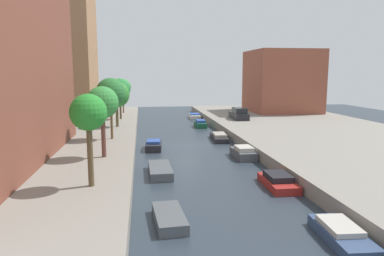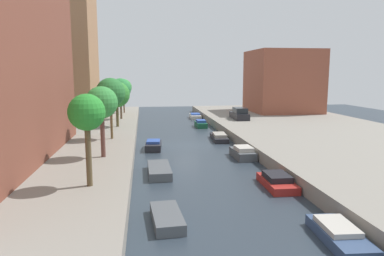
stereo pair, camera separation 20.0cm
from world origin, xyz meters
name	(u,v)px [view 1 (the left image)]	position (x,y,z in m)	size (l,w,h in m)	color
ground_plane	(187,146)	(0.00, 0.00, 0.00)	(84.00, 84.00, 0.00)	#28333D
quay_left	(27,145)	(-15.00, 0.00, 0.50)	(20.00, 64.00, 1.00)	gray
quay_right	(328,137)	(15.00, 0.00, 0.50)	(20.00, 64.00, 1.00)	gray
apartment_tower_far	(57,48)	(-16.00, 18.89, 10.58)	(10.00, 10.45, 19.16)	#9E704C
low_block_right	(282,81)	(18.00, 20.55, 5.85)	(10.00, 10.52, 9.70)	brown
street_tree_0	(88,114)	(-7.16, -14.94, 4.96)	(1.98, 1.98, 5.05)	brown
street_tree_1	(102,103)	(-7.16, -8.03, 4.96)	(2.35, 2.35, 5.20)	brown
street_tree_2	(111,93)	(-7.16, -0.60, 5.31)	(2.72, 2.72, 5.70)	brown
street_tree_3	(116,95)	(-7.16, 7.15, 4.69)	(2.97, 2.97, 5.20)	brown
street_tree_4	(120,89)	(-7.16, 14.32, 5.02)	(2.81, 2.81, 5.45)	brown
street_tree_5	(123,87)	(-7.16, 21.93, 4.96)	(2.52, 2.52, 5.24)	brown
parked_car	(239,114)	(8.65, 11.96, 1.65)	(1.87, 4.78, 1.56)	black
moored_boat_left_0	(169,218)	(-3.16, -18.16, 0.26)	(1.56, 3.34, 0.53)	#4C5156
moored_boat_left_1	(160,170)	(-3.14, -9.77, 0.30)	(1.59, 4.03, 0.59)	#4C5156
moored_boat_left_2	(154,145)	(-3.31, -1.34, 0.39)	(1.66, 3.19, 0.88)	#232328
moored_boat_right_0	(342,234)	(4.01, -21.03, 0.31)	(1.74, 3.87, 0.72)	#33476B
moored_boat_right_1	(278,181)	(4.10, -13.62, 0.35)	(1.71, 3.66, 0.84)	maroon
moored_boat_right_2	(243,153)	(4.11, -5.79, 0.44)	(1.59, 3.30, 1.03)	#4C5156
moored_boat_right_3	(219,137)	(3.81, 2.41, 0.33)	(1.74, 4.55, 0.78)	#232328
moored_boat_right_4	(200,124)	(3.37, 11.92, 0.42)	(1.33, 3.12, 0.99)	#195638
moored_boat_right_5	(195,116)	(4.00, 21.29, 0.35)	(1.88, 4.05, 0.79)	beige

